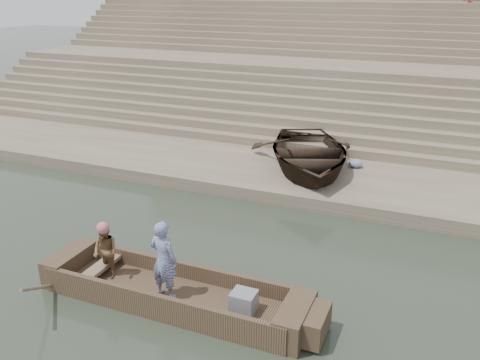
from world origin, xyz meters
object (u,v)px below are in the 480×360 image
Objects in this scene: rowing_man at (105,251)px; beached_rowboat at (308,153)px; main_rowboat at (173,297)px; television at (243,301)px; standing_man at (164,260)px.

beached_rowboat is (2.18, 7.68, 0.11)m from rowing_man.
television reaches higher than main_rowboat.
standing_man is at bearing -175.11° from television.
standing_man is at bearing 8.64° from rowing_man.
standing_man is 3.54× the size of television.
beached_rowboat is at bearing -87.35° from standing_man.
main_rowboat is at bearing -108.10° from standing_man.
television is 0.09× the size of beached_rowboat.
rowing_man is (-1.50, 0.15, -0.22)m from standing_man.
beached_rowboat is at bearing 85.41° from main_rowboat.
rowing_man is 2.60× the size of television.
standing_man reaches higher than rowing_man.
television is 7.77m from beached_rowboat.
standing_man is 0.32× the size of beached_rowboat.
main_rowboat is 1.56m from television.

